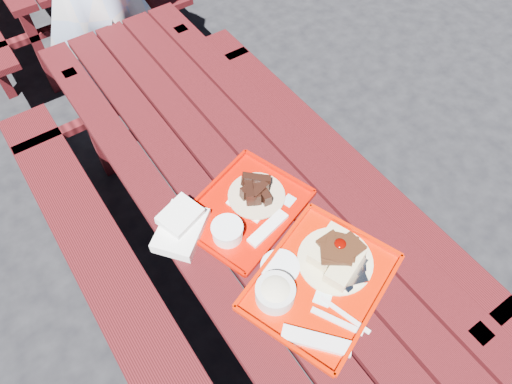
{
  "coord_description": "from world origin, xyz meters",
  "views": [
    {
      "loc": [
        -0.55,
        -0.94,
        2.17
      ],
      "look_at": [
        0.0,
        -0.15,
        0.82
      ],
      "focal_mm": 32.0,
      "sensor_mm": 36.0,
      "label": 1
    }
  ],
  "objects": [
    {
      "name": "ground",
      "position": [
        0.0,
        0.0,
        0.0
      ],
      "size": [
        60.0,
        60.0,
        0.0
      ],
      "primitive_type": "plane",
      "color": "black",
      "rests_on": "ground"
    },
    {
      "name": "white_cloth",
      "position": [
        -0.29,
        -0.1,
        0.79
      ],
      "size": [
        0.25,
        0.24,
        0.08
      ],
      "color": "white",
      "rests_on": "picnic_table_near"
    },
    {
      "name": "far_tray",
      "position": [
        -0.06,
        -0.17,
        0.77
      ],
      "size": [
        0.52,
        0.46,
        0.07
      ],
      "color": "#B90C00",
      "rests_on": "picnic_table_near"
    },
    {
      "name": "picnic_table_near",
      "position": [
        -0.0,
        0.0,
        0.56
      ],
      "size": [
        1.41,
        2.4,
        0.75
      ],
      "color": "#410C10",
      "rests_on": "ground"
    },
    {
      "name": "near_tray",
      "position": [
        -0.02,
        -0.52,
        0.79
      ],
      "size": [
        0.59,
        0.52,
        0.15
      ],
      "color": "red",
      "rests_on": "picnic_table_near"
    }
  ]
}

